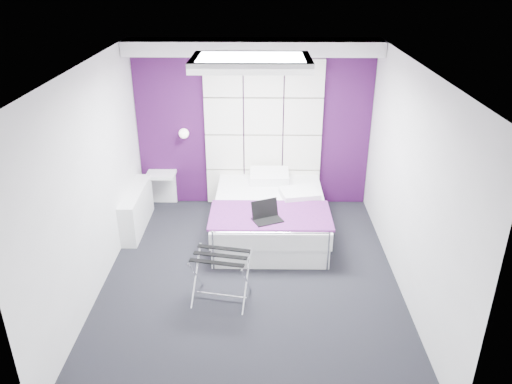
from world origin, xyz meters
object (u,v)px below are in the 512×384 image
radiator (137,209)px  luggage_rack (221,278)px  nightstand (161,174)px  laptop (268,215)px  wall_lamp (184,133)px  bed (270,215)px

radiator → luggage_rack: luggage_rack is taller
nightstand → laptop: (1.66, -1.46, 0.06)m
luggage_rack → laptop: laptop is taller
wall_lamp → bed: 1.83m
bed → nightstand: 1.91m
nightstand → laptop: 2.21m
bed → laptop: bearing=-93.6°
nightstand → laptop: size_ratio=1.25×
wall_lamp → radiator: 1.35m
wall_lamp → luggage_rack: bearing=-73.8°
radiator → nightstand: size_ratio=2.69×
nightstand → luggage_rack: bearing=-65.3°
wall_lamp → bed: (1.29, -0.89, -0.93)m
wall_lamp → laptop: (1.26, -1.50, -0.62)m
radiator → bed: size_ratio=0.62×
radiator → laptop: (1.90, -0.74, 0.30)m
nightstand → luggage_rack: size_ratio=0.72×
bed → luggage_rack: bed is taller
bed → laptop: size_ratio=5.39×
wall_lamp → laptop: 2.05m
radiator → laptop: bearing=-21.2°
wall_lamp → luggage_rack: size_ratio=0.24×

